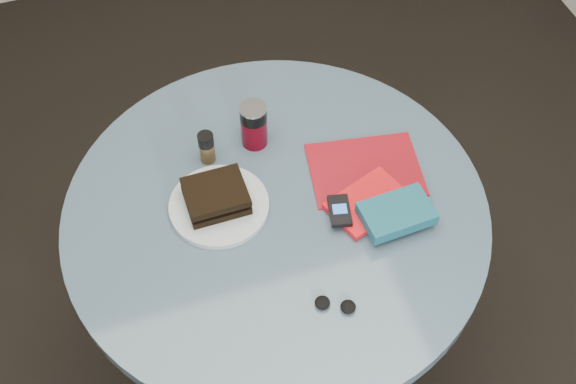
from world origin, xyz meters
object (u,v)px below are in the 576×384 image
object	(u,v)px
headphones	(335,305)
table	(277,245)
plate	(219,206)
magazine	(365,170)
novel	(397,213)
sandwich	(216,196)
mp3_player	(340,211)
soda_can	(254,125)
red_book	(368,203)
pepper_grinder	(207,147)

from	to	relation	value
headphones	table	bearing A→B (deg)	98.43
table	headphones	distance (m)	0.34
plate	magazine	world-z (taller)	plate
novel	sandwich	bearing A→B (deg)	152.11
magazine	mp3_player	xyz separation A→B (m)	(-0.11, -0.11, 0.02)
soda_can	red_book	bearing A→B (deg)	-54.21
headphones	sandwich	bearing A→B (deg)	117.21
pepper_grinder	red_book	xyz separation A→B (m)	(0.32, -0.25, -0.03)
plate	red_book	world-z (taller)	red_book
sandwich	magazine	distance (m)	0.37
sandwich	mp3_player	size ratio (longest dim) A/B	1.53
pepper_grinder	magazine	xyz separation A→B (m)	(0.35, -0.15, -0.04)
sandwich	novel	world-z (taller)	sandwich
soda_can	magazine	xyz separation A→B (m)	(0.23, -0.17, -0.06)
plate	sandwich	world-z (taller)	sandwich
magazine	pepper_grinder	bearing A→B (deg)	166.00
soda_can	novel	size ratio (longest dim) A/B	0.78
red_book	novel	xyz separation A→B (m)	(0.04, -0.06, 0.02)
magazine	sandwich	bearing A→B (deg)	-172.05
plate	soda_can	world-z (taller)	soda_can
table	soda_can	xyz separation A→B (m)	(0.01, 0.21, 0.23)
novel	red_book	bearing A→B (deg)	120.24
sandwich	red_book	size ratio (longest dim) A/B	0.78
soda_can	magazine	world-z (taller)	soda_can
sandwich	pepper_grinder	distance (m)	0.14
sandwich	table	bearing A→B (deg)	-20.36
sandwich	headphones	distance (m)	0.38
plate	novel	distance (m)	0.41
magazine	headphones	bearing A→B (deg)	-112.21
pepper_grinder	magazine	size ratio (longest dim) A/B	0.33
plate	mp3_player	bearing A→B (deg)	-23.76
table	soda_can	bearing A→B (deg)	86.99
table	pepper_grinder	size ratio (longest dim) A/B	11.21
red_book	plate	bearing A→B (deg)	142.72
sandwich	soda_can	xyz separation A→B (m)	(0.14, 0.16, 0.02)
table	magazine	world-z (taller)	magazine
pepper_grinder	novel	bearing A→B (deg)	-40.95
plate	soda_can	size ratio (longest dim) A/B	1.88
soda_can	headphones	world-z (taller)	soda_can
headphones	novel	bearing A→B (deg)	37.99
table	plate	world-z (taller)	plate
table	magazine	bearing A→B (deg)	9.53
sandwich	pepper_grinder	world-z (taller)	pepper_grinder
novel	headphones	world-z (taller)	novel
mp3_player	plate	bearing A→B (deg)	156.24
red_book	novel	distance (m)	0.08
red_book	table	bearing A→B (deg)	143.51
table	plate	bearing A→B (deg)	161.58
novel	pepper_grinder	bearing A→B (deg)	135.55
magazine	soda_can	bearing A→B (deg)	152.41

